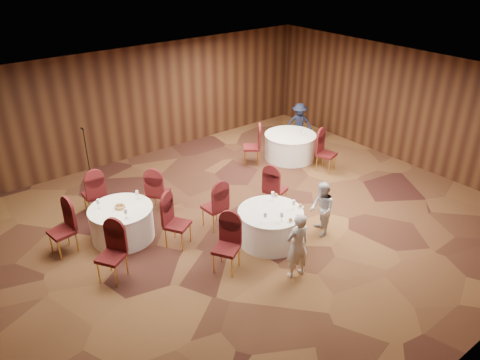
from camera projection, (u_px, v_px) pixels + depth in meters
ground at (238, 229)px, 10.51m from camera, size 12.00×12.00×0.00m
room_shell at (238, 149)px, 9.60m from camera, size 12.00×12.00×12.00m
table_main at (270, 226)px, 9.94m from camera, size 1.38×1.38×0.74m
table_left at (122, 223)px, 10.05m from camera, size 1.36×1.36×0.74m
table_right at (290, 146)px, 13.73m from camera, size 1.50×1.50×0.74m
chairs_main at (240, 213)px, 10.17m from camera, size 3.02×2.05×1.00m
chairs_left at (121, 218)px, 9.99m from camera, size 3.04×3.14×1.00m
chairs_right at (288, 151)px, 13.14m from camera, size 2.03×2.34×1.00m
tabletop_main at (283, 207)px, 9.75m from camera, size 1.07×1.09×0.22m
tabletop_left at (120, 205)px, 9.84m from camera, size 0.89×0.79×0.22m
tabletop_right at (301, 130)px, 13.42m from camera, size 0.08×0.08×0.22m
mic_stand at (89, 168)px, 12.22m from camera, size 0.24×0.24×1.58m
woman_a at (297, 246)px, 8.77m from camera, size 0.54×0.39×1.38m
woman_b at (322, 209)px, 10.08m from camera, size 0.72×0.76×1.25m
man_c at (299, 123)px, 14.63m from camera, size 0.92×0.94×1.29m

